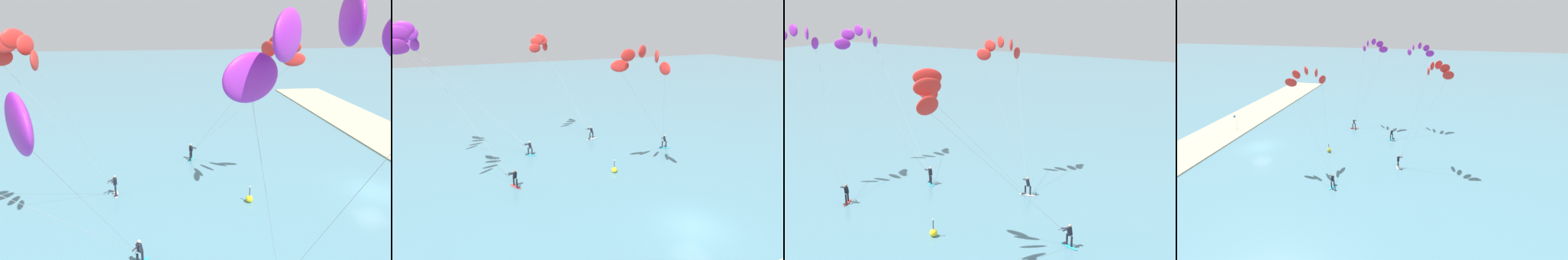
% 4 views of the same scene
% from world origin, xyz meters
% --- Properties ---
extents(kitesurfer_nearshore, '(12.79, 6.21, 13.90)m').
position_xyz_m(kitesurfer_nearshore, '(-17.13, 21.78, 12.19)').
color(kitesurfer_nearshore, '#23ADD1').
rests_on(kitesurfer_nearshore, ground).
extents(kitesurfer_mid_water, '(7.68, 6.52, 13.17)m').
position_xyz_m(kitesurfer_mid_water, '(-2.89, 25.11, 11.50)').
color(kitesurfer_mid_water, white).
rests_on(kitesurfer_mid_water, ground).
extents(kitesurfer_far_out, '(10.49, 8.61, 12.50)m').
position_xyz_m(kitesurfer_far_out, '(1.12, 8.96, 10.84)').
color(kitesurfer_far_out, '#23ADD1').
rests_on(kitesurfer_far_out, ground).
extents(kitesurfer_downwind, '(8.93, 5.36, 14.41)m').
position_xyz_m(kitesurfer_downwind, '(-17.06, 13.74, 12.67)').
color(kitesurfer_downwind, red).
rests_on(kitesurfer_downwind, ground).
extents(marker_buoy, '(0.56, 0.56, 1.38)m').
position_xyz_m(marker_buoy, '(-0.52, 10.72, 0.30)').
color(marker_buoy, yellow).
rests_on(marker_buoy, ground).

